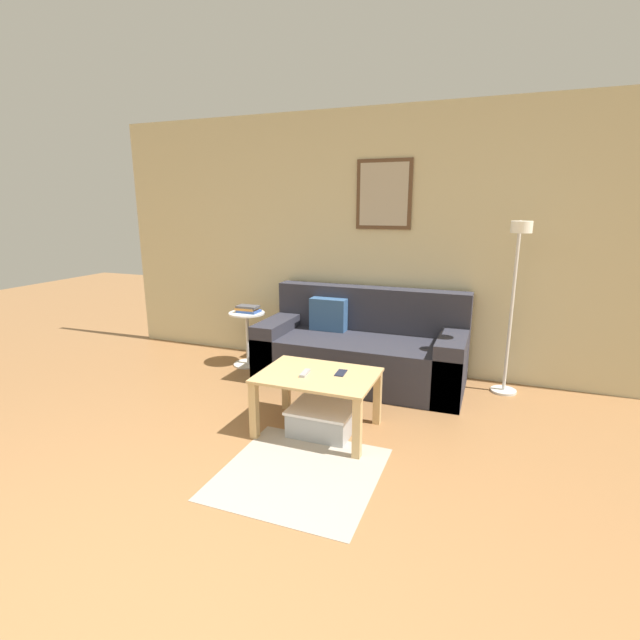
# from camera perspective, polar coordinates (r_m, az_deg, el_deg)

# --- Properties ---
(wall_back) EXTENTS (5.60, 0.09, 2.55)m
(wall_back) POSITION_cam_1_polar(r_m,az_deg,el_deg) (4.73, 5.41, 9.43)
(wall_back) COLOR #C6BC93
(wall_back) RESTS_ON ground_plane
(area_rug) EXTENTS (0.97, 0.99, 0.01)m
(area_rug) POSITION_cam_1_polar(r_m,az_deg,el_deg) (3.08, -2.50, -18.26)
(area_rug) COLOR #A39989
(area_rug) RESTS_ON ground_plane
(couch) EXTENTS (1.92, 0.86, 0.86)m
(couch) POSITION_cam_1_polar(r_m,az_deg,el_deg) (4.46, 5.13, -3.73)
(couch) COLOR #2D2D38
(couch) RESTS_ON ground_plane
(coffee_table) EXTENTS (0.85, 0.62, 0.45)m
(coffee_table) POSITION_cam_1_polar(r_m,az_deg,el_deg) (3.44, -0.29, -8.01)
(coffee_table) COLOR tan
(coffee_table) RESTS_ON ground_plane
(storage_bin) EXTENTS (0.47, 0.40, 0.20)m
(storage_bin) POSITION_cam_1_polar(r_m,az_deg,el_deg) (3.52, 0.31, -12.10)
(storage_bin) COLOR #9EA3A8
(storage_bin) RESTS_ON ground_plane
(floor_lamp) EXTENTS (0.22, 0.52, 1.53)m
(floor_lamp) POSITION_cam_1_polar(r_m,az_deg,el_deg) (4.15, 22.83, 3.76)
(floor_lamp) COLOR silver
(floor_lamp) RESTS_ON ground_plane
(side_table) EXTENTS (0.37, 0.37, 0.57)m
(side_table) POSITION_cam_1_polar(r_m,az_deg,el_deg) (4.91, -8.92, -1.66)
(side_table) COLOR silver
(side_table) RESTS_ON ground_plane
(book_stack) EXTENTS (0.24, 0.16, 0.07)m
(book_stack) POSITION_cam_1_polar(r_m,az_deg,el_deg) (4.85, -8.88, 1.34)
(book_stack) COLOR #335199
(book_stack) RESTS_ON side_table
(remote_control) EXTENTS (0.05, 0.15, 0.02)m
(remote_control) POSITION_cam_1_polar(r_m,az_deg,el_deg) (3.40, -1.87, -6.55)
(remote_control) COLOR #99999E
(remote_control) RESTS_ON coffee_table
(cell_phone) EXTENTS (0.07, 0.14, 0.01)m
(cell_phone) POSITION_cam_1_polar(r_m,az_deg,el_deg) (3.42, 2.59, -6.52)
(cell_phone) COLOR #1E2338
(cell_phone) RESTS_ON coffee_table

